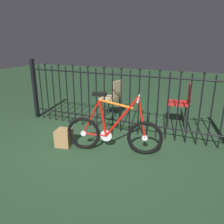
% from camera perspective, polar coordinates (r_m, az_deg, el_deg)
% --- Properties ---
extents(ground_plane, '(20.00, 20.00, 0.00)m').
position_cam_1_polar(ground_plane, '(3.62, -3.49, -9.06)').
color(ground_plane, '#1F3922').
extents(iron_fence, '(3.94, 0.07, 1.28)m').
position_cam_1_polar(iron_fence, '(4.04, 0.77, 3.66)').
color(iron_fence, black).
rests_on(iron_fence, ground).
extents(bicycle, '(1.45, 0.48, 0.93)m').
position_cam_1_polar(bicycle, '(3.35, 0.34, -5.28)').
color(bicycle, black).
rests_on(bicycle, ground).
extents(chair_red, '(0.46, 0.46, 0.86)m').
position_cam_1_polar(chair_red, '(4.50, 17.82, 2.87)').
color(chair_red, black).
rests_on(chair_red, ground).
extents(chair_tan, '(0.42, 0.41, 0.84)m').
position_cam_1_polar(chair_tan, '(4.80, 0.38, 4.31)').
color(chair_tan, black).
rests_on(chair_tan, ground).
extents(display_crate, '(0.29, 0.29, 0.28)m').
position_cam_1_polar(display_crate, '(3.70, -12.32, -6.49)').
color(display_crate, olive).
rests_on(display_crate, ground).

